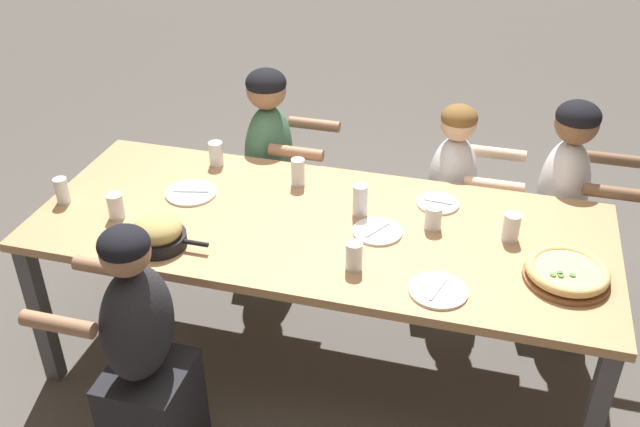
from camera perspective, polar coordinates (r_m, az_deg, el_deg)
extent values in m
plane|color=#514C47|center=(3.58, 0.00, -11.52)|extent=(18.00, 18.00, 0.00)
cube|color=tan|center=(3.09, 0.00, -1.10)|extent=(2.49, 1.00, 0.04)
cube|color=#4C4C51|center=(3.48, -21.44, -7.55)|extent=(0.07, 0.07, 0.76)
cube|color=#4C4C51|center=(2.98, 20.97, -15.37)|extent=(0.07, 0.07, 0.76)
cube|color=#4C4C51|center=(4.06, -14.67, -0.02)|extent=(0.07, 0.07, 0.76)
cube|color=#4C4C51|center=(3.64, 20.32, -5.27)|extent=(0.07, 0.07, 0.76)
cylinder|color=brown|center=(2.91, 19.07, -4.88)|extent=(0.33, 0.33, 0.02)
torus|color=#DBB26B|center=(2.89, 19.19, -4.35)|extent=(0.32, 0.32, 0.04)
cylinder|color=#E5C675|center=(2.89, 19.16, -4.46)|extent=(0.27, 0.27, 0.04)
cylinder|color=#4C7A3D|center=(2.83, 18.14, -4.68)|extent=(0.02, 0.02, 0.01)
cylinder|color=#4C7A3D|center=(2.83, 18.73, -4.73)|extent=(0.02, 0.02, 0.01)
cylinder|color=#4C7A3D|center=(2.85, 18.64, -4.53)|extent=(0.02, 0.02, 0.01)
cylinder|color=#4C7A3D|center=(2.85, 19.55, -4.67)|extent=(0.02, 0.02, 0.01)
cylinder|color=black|center=(3.00, -12.78, -2.07)|extent=(0.23, 0.23, 0.05)
cylinder|color=black|center=(2.93, -9.88, -2.36)|extent=(0.10, 0.02, 0.02)
ellipsoid|color=tan|center=(2.97, -12.90, -1.23)|extent=(0.20, 0.20, 0.11)
cylinder|color=white|center=(3.34, -10.28, 1.63)|extent=(0.23, 0.23, 0.01)
cube|color=#B7B7BC|center=(3.34, -10.30, 1.76)|extent=(0.16, 0.05, 0.01)
cylinder|color=white|center=(2.73, 9.44, -6.10)|extent=(0.22, 0.22, 0.01)
cube|color=#B7B7BC|center=(2.72, 9.46, -5.95)|extent=(0.05, 0.15, 0.01)
cylinder|color=white|center=(3.25, 9.40, 0.81)|extent=(0.19, 0.19, 0.01)
cube|color=#B7B7BC|center=(3.25, 9.42, 0.95)|extent=(0.13, 0.02, 0.01)
cylinder|color=white|center=(3.03, 4.62, -1.44)|extent=(0.21, 0.21, 0.01)
cube|color=#B7B7BC|center=(3.02, 4.62, -1.30)|extent=(0.08, 0.13, 0.01)
cylinder|color=silver|center=(3.40, -19.95, 1.74)|extent=(0.06, 0.06, 0.12)
cylinder|color=silver|center=(3.42, -19.87, 1.37)|extent=(0.05, 0.05, 0.07)
cylinder|color=silver|center=(3.11, 3.23, 1.08)|extent=(0.07, 0.07, 0.15)
cylinder|color=silver|center=(3.13, 3.21, 0.57)|extent=(0.06, 0.06, 0.08)
cylinder|color=silver|center=(3.05, 15.06, -1.05)|extent=(0.07, 0.07, 0.12)
cylinder|color=silver|center=(3.06, 15.02, -1.27)|extent=(0.06, 0.06, 0.09)
cylinder|color=silver|center=(3.06, 9.05, -0.32)|extent=(0.07, 0.07, 0.10)
cylinder|color=black|center=(3.07, 9.01, -0.75)|extent=(0.06, 0.06, 0.05)
cylinder|color=silver|center=(3.34, -1.78, 3.33)|extent=(0.06, 0.06, 0.13)
cylinder|color=silver|center=(3.55, -8.32, 4.76)|extent=(0.07, 0.07, 0.12)
cylinder|color=silver|center=(2.78, 2.74, -3.42)|extent=(0.07, 0.07, 0.12)
cylinder|color=black|center=(2.80, 2.72, -3.93)|extent=(0.06, 0.06, 0.06)
cylinder|color=silver|center=(3.22, -16.03, 0.57)|extent=(0.07, 0.07, 0.11)
cylinder|color=silver|center=(3.23, -15.98, 0.26)|extent=(0.06, 0.06, 0.07)
cube|color=silver|center=(3.92, 9.89, -3.08)|extent=(0.32, 0.34, 0.48)
ellipsoid|color=silver|center=(3.67, 10.55, 2.80)|extent=(0.24, 0.36, 0.44)
sphere|color=beige|center=(3.54, 11.04, 7.10)|extent=(0.18, 0.18, 0.18)
ellipsoid|color=brown|center=(3.52, 11.09, 7.56)|extent=(0.18, 0.18, 0.12)
cylinder|color=beige|center=(3.78, 14.06, 4.69)|extent=(0.28, 0.06, 0.06)
cylinder|color=beige|center=(3.48, 13.74, 2.18)|extent=(0.28, 0.06, 0.06)
cube|color=silver|center=(3.93, 17.67, -4.17)|extent=(0.32, 0.34, 0.48)
ellipsoid|color=silver|center=(3.67, 18.91, 1.98)|extent=(0.24, 0.36, 0.50)
sphere|color=brown|center=(3.52, 19.89, 6.82)|extent=(0.20, 0.20, 0.20)
ellipsoid|color=black|center=(3.51, 19.99, 7.34)|extent=(0.21, 0.21, 0.14)
cylinder|color=brown|center=(3.81, 22.19, 4.07)|extent=(0.28, 0.06, 0.06)
cylinder|color=brown|center=(3.51, 22.55, 1.53)|extent=(0.28, 0.06, 0.06)
cube|color=#477556|center=(4.08, -3.85, -1.02)|extent=(0.32, 0.34, 0.48)
ellipsoid|color=#477556|center=(3.84, -4.12, 5.08)|extent=(0.24, 0.36, 0.50)
sphere|color=#9E7051|center=(3.69, -4.33, 9.87)|extent=(0.21, 0.21, 0.21)
ellipsoid|color=black|center=(3.68, -4.35, 10.39)|extent=(0.21, 0.21, 0.14)
cylinder|color=#9E7051|center=(3.88, -0.45, 7.15)|extent=(0.28, 0.06, 0.06)
cylinder|color=#9E7051|center=(3.59, -1.93, 4.90)|extent=(0.28, 0.06, 0.06)
cube|color=#232328|center=(3.09, -13.15, -15.27)|extent=(0.32, 0.34, 0.48)
ellipsoid|color=#232328|center=(2.76, -14.37, -8.51)|extent=(0.24, 0.36, 0.48)
sphere|color=#9E7051|center=(2.57, -15.34, -2.99)|extent=(0.18, 0.18, 0.18)
ellipsoid|color=black|center=(2.55, -15.44, -2.40)|extent=(0.19, 0.19, 0.13)
cylinder|color=#9E7051|center=(2.70, -20.22, -8.30)|extent=(0.28, 0.06, 0.06)
cylinder|color=#9E7051|center=(2.91, -16.65, -4.19)|extent=(0.28, 0.06, 0.06)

